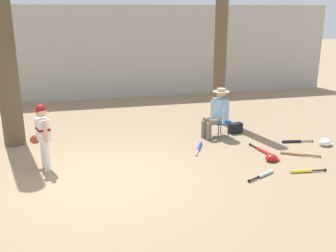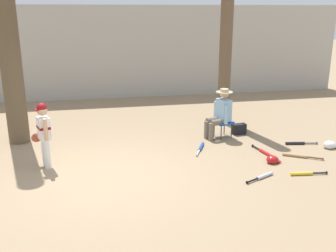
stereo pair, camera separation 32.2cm
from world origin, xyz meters
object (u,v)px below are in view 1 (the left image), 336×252
tree_near_player (2,35)px  bat_wood_tan (295,154)px  young_ballplayer (42,132)px  bat_aluminum_silver (264,175)px  batting_helmet_red (272,158)px  handbag_beside_stool (235,128)px  bat_yellow_trainer (304,171)px  bat_black_composite (294,141)px  tree_behind_spectator (221,26)px  batting_helmet_white (325,143)px  bat_blue_youth (199,147)px  folding_stool (220,122)px  bat_red_barrel (262,151)px  seated_spectator (217,112)px

tree_near_player → bat_wood_tan: size_ratio=7.84×
young_ballplayer → bat_wood_tan: size_ratio=1.79×
bat_aluminum_silver → batting_helmet_red: size_ratio=2.27×
handbag_beside_stool → bat_yellow_trainer: size_ratio=0.47×
bat_black_composite → batting_helmet_red: size_ratio=2.55×
bat_wood_tan → batting_helmet_red: (-0.67, -0.19, 0.04)m
tree_behind_spectator → bat_black_composite: (1.05, -2.23, -2.56)m
handbag_beside_stool → batting_helmet_white: handbag_beside_stool is taller
bat_black_composite → handbag_beside_stool: bearing=135.6°
bat_blue_youth → bat_black_composite: 2.29m
young_ballplayer → bat_aluminum_silver: (3.99, -1.38, -0.71)m
bat_aluminum_silver → batting_helmet_red: batting_helmet_red is taller
tree_behind_spectator → bat_black_composite: bearing=-64.8°
bat_yellow_trainer → handbag_beside_stool: bearing=96.2°
tree_behind_spectator → bat_wood_tan: 3.97m
young_ballplayer → tree_near_player: bearing=114.5°
bat_wood_tan → batting_helmet_white: 1.06m
bat_blue_youth → handbag_beside_stool: bearing=35.0°
bat_blue_youth → batting_helmet_red: batting_helmet_red is taller
handbag_beside_stool → folding_stool: bearing=-163.4°
bat_black_composite → bat_yellow_trainer: (-0.76, -1.60, 0.00)m
bat_red_barrel → bat_wood_tan: same height
bat_wood_tan → bat_yellow_trainer: bearing=-112.0°
bat_blue_youth → tree_near_player: bearing=161.7°
tree_near_player → bat_yellow_trainer: (5.59, -3.10, -2.44)m
tree_near_player → young_ballplayer: size_ratio=4.39×
young_ballplayer → bat_yellow_trainer: bearing=-16.3°
bat_aluminum_silver → batting_helmet_red: (0.51, 0.65, 0.04)m
tree_behind_spectator → folding_stool: (-0.47, -1.35, -2.23)m
bat_blue_youth → tree_behind_spectator: bearing=59.2°
tree_behind_spectator → bat_red_barrel: bearing=-89.1°
bat_blue_youth → bat_wood_tan: same height
young_ballplayer → bat_blue_youth: size_ratio=1.78×
young_ballplayer → bat_yellow_trainer: size_ratio=1.81×
tree_behind_spectator → bat_red_barrel: 3.67m
tree_near_player → bat_aluminum_silver: tree_near_player is taller
handbag_beside_stool → bat_blue_youth: size_ratio=0.46×
seated_spectator → bat_blue_youth: seated_spectator is taller
young_ballplayer → batting_helmet_red: bearing=-9.2°
folding_stool → bat_aluminum_silver: size_ratio=0.74×
tree_near_player → bat_aluminum_silver: 6.16m
bat_black_composite → bat_wood_tan: (-0.41, -0.73, 0.00)m
folding_stool → batting_helmet_white: 2.46m
bat_black_composite → batting_helmet_white: bearing=-32.2°
tree_near_player → bat_red_barrel: tree_near_player is taller
tree_near_player → handbag_beside_stool: 5.81m
bat_red_barrel → batting_helmet_red: 0.54m
bat_blue_youth → bat_aluminum_silver: same height
batting_helmet_red → batting_helmet_white: bearing=18.6°
tree_near_player → bat_black_composite: size_ratio=7.68×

